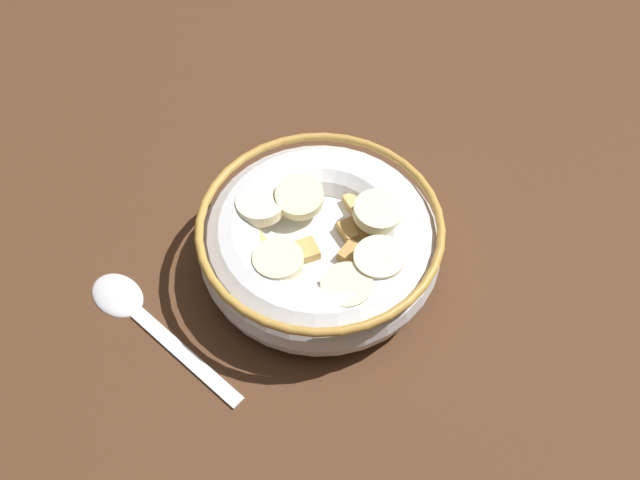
{
  "coord_description": "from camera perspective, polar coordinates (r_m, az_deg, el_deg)",
  "views": [
    {
      "loc": [
        -18.56,
        25.38,
        47.13
      ],
      "look_at": [
        0.0,
        0.0,
        3.0
      ],
      "focal_mm": 43.78,
      "sensor_mm": 36.0,
      "label": 1
    }
  ],
  "objects": [
    {
      "name": "cereal_bowl",
      "position": [
        0.54,
        0.01,
        -0.18
      ],
      "size": [
        17.02,
        17.02,
        5.6
      ],
      "color": "silver",
      "rests_on": "ground_plane"
    },
    {
      "name": "spoon",
      "position": [
        0.56,
        -13.48,
        -4.86
      ],
      "size": [
        14.53,
        3.53,
        0.8
      ],
      "color": "silver",
      "rests_on": "ground_plane"
    },
    {
      "name": "ground_plane",
      "position": [
        0.57,
        0.0,
        -2.31
      ],
      "size": [
        108.15,
        108.15,
        2.0
      ],
      "primitive_type": "cube",
      "color": "#472B19"
    }
  ]
}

